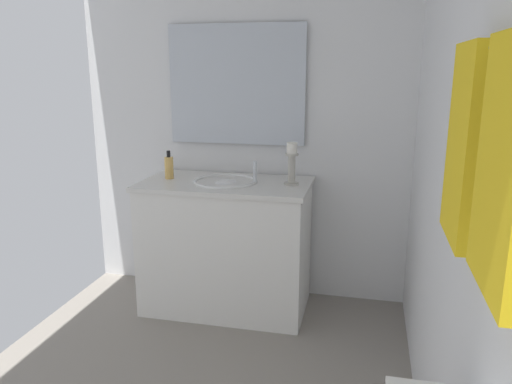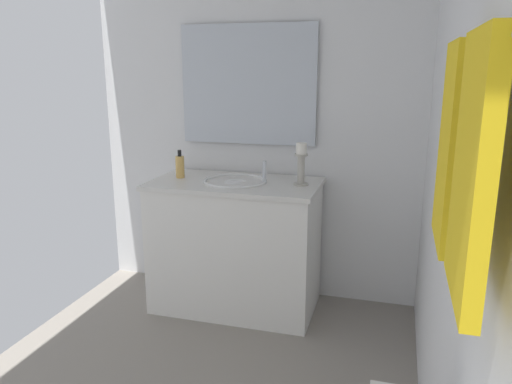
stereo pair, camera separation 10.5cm
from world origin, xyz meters
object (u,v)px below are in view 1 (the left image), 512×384
sink_basin (226,188)px  candle_holder_tall (292,163)px  towel_center (504,167)px  mirror (236,85)px  towel_bar (501,46)px  soap_bottle (169,167)px  vanity_cabinet (226,245)px  towel_near_vanity (462,144)px

sink_basin → candle_holder_tall: bearing=93.1°
candle_holder_tall → towel_center: 2.16m
mirror → towel_bar: 2.35m
towel_center → soap_bottle: bearing=-144.1°
towel_bar → soap_bottle: bearing=-140.9°
vanity_cabinet → towel_bar: towel_bar is taller
sink_basin → vanity_cabinet: bearing=-90.0°
vanity_cabinet → mirror: size_ratio=1.17×
sink_basin → candle_holder_tall: 0.45m
soap_bottle → towel_center: 2.52m
towel_near_vanity → sink_basin: bearing=-146.0°
mirror → candle_holder_tall: 0.66m
mirror → towel_center: bearing=25.4°
towel_near_vanity → towel_center: size_ratio=1.09×
towel_bar → towel_near_vanity: size_ratio=1.64×
towel_bar → sink_basin: bearing=-148.6°
vanity_cabinet → towel_center: size_ratio=2.39×
mirror → towel_near_vanity: bearing=29.9°
vanity_cabinet → towel_bar: 2.40m
soap_bottle → towel_bar: size_ratio=0.23×
sink_basin → towel_center: towel_center is taller
sink_basin → soap_bottle: 0.40m
mirror → candle_holder_tall: size_ratio=3.52×
sink_basin → towel_center: bearing=28.4°
candle_holder_tall → towel_near_vanity: bearing=22.4°
sink_basin → mirror: size_ratio=0.44×
vanity_cabinet → mirror: bearing=180.0°
candle_holder_tall → towel_bar: (1.82, 0.69, 0.59)m
sink_basin → candle_holder_tall: size_ratio=1.57×
sink_basin → towel_near_vanity: (1.60, 1.08, 0.54)m
towel_bar → towel_near_vanity: bearing=-174.8°
candle_holder_tall → soap_bottle: candle_holder_tall is taller
candle_holder_tall → towel_near_vanity: size_ratio=0.53×
vanity_cabinet → mirror: 1.04m
soap_bottle → towel_center: size_ratio=0.41×
mirror → towel_center: 2.52m
towel_center → vanity_cabinet: bearing=-151.6°
vanity_cabinet → towel_near_vanity: 2.14m
vanity_cabinet → soap_bottle: (-0.01, -0.38, 0.49)m
mirror → soap_bottle: (0.27, -0.38, -0.51)m
mirror → towel_center: size_ratio=2.03×
soap_bottle → towel_bar: bearing=39.1°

